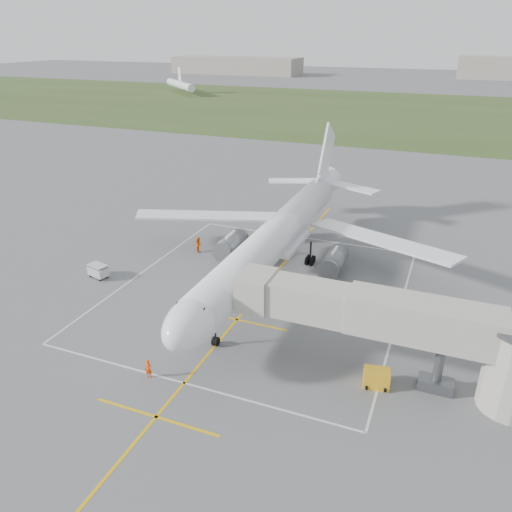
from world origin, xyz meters
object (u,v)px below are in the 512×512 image
at_px(airliner, 276,237).
at_px(jet_bridge, 411,330).
at_px(ramp_worker_wing, 199,244).
at_px(gpu_unit, 376,378).
at_px(ramp_worker_nose, 148,369).
at_px(baggage_cart, 98,271).

bearing_deg(airliner, jet_bridge, -42.19).
xyz_separation_m(jet_bridge, ramp_worker_wing, (-26.55, 16.33, -3.81)).
xyz_separation_m(gpu_unit, ramp_worker_wing, (-24.61, 17.65, 0.22)).
xyz_separation_m(jet_bridge, ramp_worker_nose, (-18.63, -6.89, -3.96)).
bearing_deg(baggage_cart, airliner, 39.01).
distance_m(jet_bridge, ramp_worker_nose, 20.25).
xyz_separation_m(gpu_unit, baggage_cart, (-31.53, 7.26, 0.05)).
bearing_deg(gpu_unit, jet_bridge, 23.93).
bearing_deg(gpu_unit, baggage_cart, 156.87).
xyz_separation_m(airliner, ramp_worker_wing, (-10.83, 2.08, -3.45)).
bearing_deg(jet_bridge, baggage_cart, 169.93).
bearing_deg(airliner, ramp_worker_wing, 169.12).
relative_size(jet_bridge, gpu_unit, 10.92).
height_order(gpu_unit, baggage_cart, baggage_cart).
distance_m(gpu_unit, ramp_worker_wing, 30.28).
relative_size(airliner, jet_bridge, 2.00).
height_order(airliner, jet_bridge, airliner).
distance_m(airliner, gpu_unit, 21.11).
bearing_deg(baggage_cart, gpu_unit, 0.97).
bearing_deg(ramp_worker_nose, ramp_worker_wing, 95.76).
bearing_deg(gpu_unit, ramp_worker_nose, -171.68).
bearing_deg(jet_bridge, airliner, 137.81).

